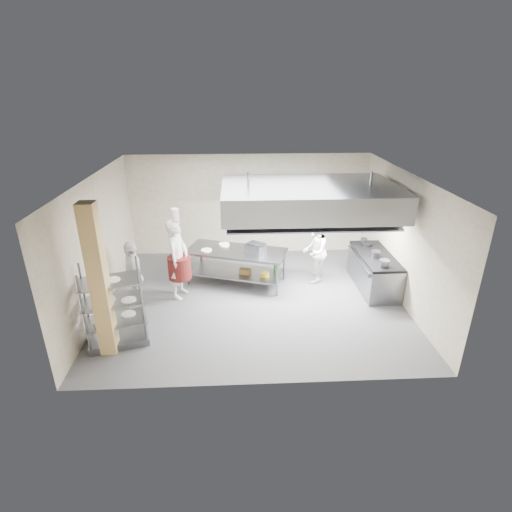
{
  "coord_description": "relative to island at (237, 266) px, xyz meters",
  "views": [
    {
      "loc": [
        -0.39,
        -8.49,
        4.8
      ],
      "look_at": [
        0.06,
        0.2,
        1.05
      ],
      "focal_mm": 28.0,
      "sensor_mm": 36.0,
      "label": 1
    }
  ],
  "objects": [
    {
      "name": "griddle",
      "position": [
        0.49,
        -0.17,
        0.57
      ],
      "size": [
        0.58,
        0.56,
        0.22
      ],
      "primitive_type": "cube",
      "rotation": [
        0.0,
        0.0,
        -0.65
      ],
      "color": "slate",
      "rests_on": "island_worktop"
    },
    {
      "name": "hood_strip_b",
      "position": [
        2.61,
        -0.53,
        1.62
      ],
      "size": [
        1.6,
        0.12,
        0.04
      ],
      "primitive_type": "cube",
      "color": "white",
      "rests_on": "exhaust_hood"
    },
    {
      "name": "ceiling",
      "position": [
        0.41,
        -0.93,
        2.54
      ],
      "size": [
        7.0,
        7.0,
        0.0
      ],
      "primitive_type": "plane",
      "rotation": [
        3.14,
        0.0,
        0.0
      ],
      "color": "silver",
      "rests_on": "wall_back"
    },
    {
      "name": "pass_rack",
      "position": [
        -2.39,
        -2.56,
        0.4
      ],
      "size": [
        1.28,
        0.96,
        1.71
      ],
      "primitive_type": null,
      "rotation": [
        0.0,
        0.0,
        0.28
      ],
      "color": "slate",
      "rests_on": "floor"
    },
    {
      "name": "chef_plating",
      "position": [
        -2.31,
        -1.26,
        0.39
      ],
      "size": [
        0.77,
        1.07,
        1.69
      ],
      "primitive_type": "imported",
      "rotation": [
        0.0,
        0.0,
        -1.17
      ],
      "color": "white",
      "rests_on": "floor"
    },
    {
      "name": "island_worktop",
      "position": [
        0.0,
        0.0,
        0.42
      ],
      "size": [
        2.71,
        1.78,
        0.06
      ],
      "primitive_type": "cube",
      "rotation": [
        0.0,
        0.0,
        -0.32
      ],
      "color": "gray",
      "rests_on": "island"
    },
    {
      "name": "chef_head",
      "position": [
        -1.39,
        -0.66,
        0.53
      ],
      "size": [
        0.64,
        0.81,
        1.97
      ],
      "primitive_type": "imported",
      "rotation": [
        0.0,
        0.0,
        1.31
      ],
      "color": "silver",
      "rests_on": "floor"
    },
    {
      "name": "chef_line",
      "position": [
        2.02,
        -0.02,
        0.39
      ],
      "size": [
        0.87,
        0.98,
        1.69
      ],
      "primitive_type": "imported",
      "rotation": [
        0.0,
        0.0,
        -1.89
      ],
      "color": "silver",
      "rests_on": "floor"
    },
    {
      "name": "wicker_basket",
      "position": [
        0.21,
        -0.15,
        -0.07
      ],
      "size": [
        0.33,
        0.27,
        0.12
      ],
      "primitive_type": "cube",
      "rotation": [
        0.0,
        0.0,
        -0.32
      ],
      "color": "olive",
      "rests_on": "island_undershelf"
    },
    {
      "name": "floor",
      "position": [
        0.41,
        -0.93,
        -0.46
      ],
      "size": [
        7.0,
        7.0,
        0.0
      ],
      "primitive_type": "plane",
      "color": "#3C3C3F",
      "rests_on": "ground"
    },
    {
      "name": "island",
      "position": [
        0.0,
        0.0,
        0.0
      ],
      "size": [
        2.71,
        1.78,
        0.91
      ],
      "primitive_type": null,
      "rotation": [
        0.0,
        0.0,
        -0.32
      ],
      "color": "gray",
      "rests_on": "floor"
    },
    {
      "name": "wall_back",
      "position": [
        0.41,
        2.07,
        1.04
      ],
      "size": [
        7.0,
        0.0,
        7.0
      ],
      "primitive_type": "plane",
      "rotation": [
        1.57,
        0.0,
        0.0
      ],
      "color": "gray",
      "rests_on": "ground"
    },
    {
      "name": "plate_stack",
      "position": [
        -2.39,
        -2.56,
        0.1
      ],
      "size": [
        0.28,
        0.28,
        0.05
      ],
      "primitive_type": "cylinder",
      "color": "white",
      "rests_on": "pass_rack"
    },
    {
      "name": "column",
      "position": [
        -2.49,
        -2.83,
        1.04
      ],
      "size": [
        0.3,
        0.3,
        3.0
      ],
      "primitive_type": "cube",
      "color": "tan",
      "rests_on": "floor"
    },
    {
      "name": "wall_right",
      "position": [
        3.91,
        -0.93,
        1.04
      ],
      "size": [
        0.0,
        6.0,
        6.0
      ],
      "primitive_type": "plane",
      "rotation": [
        1.57,
        0.0,
        -1.57
      ],
      "color": "gray",
      "rests_on": "ground"
    },
    {
      "name": "wall_left",
      "position": [
        -3.09,
        -0.93,
        1.04
      ],
      "size": [
        0.0,
        6.0,
        6.0
      ],
      "primitive_type": "plane",
      "rotation": [
        1.57,
        0.0,
        1.57
      ],
      "color": "gray",
      "rests_on": "ground"
    },
    {
      "name": "exhaust_hood",
      "position": [
        1.71,
        -0.53,
        1.94
      ],
      "size": [
        4.0,
        2.5,
        0.6
      ],
      "primitive_type": "cube",
      "color": "gray",
      "rests_on": "ceiling"
    },
    {
      "name": "range_top",
      "position": [
        3.49,
        -0.43,
        0.41
      ],
      "size": [
        0.78,
        1.96,
        0.06
      ],
      "primitive_type": "cube",
      "color": "black",
      "rests_on": "cooking_range"
    },
    {
      "name": "hood_strip_a",
      "position": [
        0.81,
        -0.53,
        1.62
      ],
      "size": [
        1.6,
        0.12,
        0.04
      ],
      "primitive_type": "cube",
      "color": "white",
      "rests_on": "exhaust_hood"
    },
    {
      "name": "wall_shelf",
      "position": [
        2.21,
        1.91,
        1.04
      ],
      "size": [
        1.5,
        0.28,
        0.04
      ],
      "primitive_type": "cube",
      "color": "gray",
      "rests_on": "wall_back"
    },
    {
      "name": "island_undershelf",
      "position": [
        0.0,
        0.0,
        -0.16
      ],
      "size": [
        2.49,
        1.61,
        0.04
      ],
      "primitive_type": "cube",
      "rotation": [
        0.0,
        0.0,
        -0.32
      ],
      "color": "slate",
      "rests_on": "island"
    },
    {
      "name": "stockpot",
      "position": [
        3.41,
        -0.6,
        0.53
      ],
      "size": [
        0.24,
        0.24,
        0.16
      ],
      "primitive_type": "cylinder",
      "color": "gray",
      "rests_on": "range_top"
    },
    {
      "name": "cooking_range",
      "position": [
        3.49,
        -0.43,
        -0.04
      ],
      "size": [
        0.8,
        2.0,
        0.84
      ],
      "primitive_type": "cube",
      "color": "gray",
      "rests_on": "floor"
    }
  ]
}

